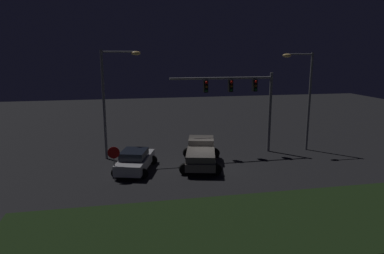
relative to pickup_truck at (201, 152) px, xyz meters
The scene contains 8 objects.
ground_plane 1.09m from the pickup_truck, 69.45° to the right, with size 80.00×80.00×0.00m, color black.
grass_median 9.43m from the pickup_truck, 89.05° to the right, with size 23.14×6.88×0.10m, color black.
pickup_truck is the anchor object (origin of this frame).
car_sedan 4.75m from the pickup_truck, behind, with size 3.28×4.73×1.51m.
traffic_signal_gantry 6.04m from the pickup_truck, 32.93° to the left, with size 8.32×0.56×6.50m.
street_lamp_left 8.06m from the pickup_truck, 154.38° to the left, with size 2.94×0.44×8.25m.
street_lamp_right 10.27m from the pickup_truck, 14.43° to the left, with size 2.66×0.44×8.07m.
stop_sign 6.44m from the pickup_truck, 162.03° to the right, with size 0.76×0.08×2.23m.
Camera 1 is at (-5.56, -23.36, 8.00)m, focal length 32.73 mm.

